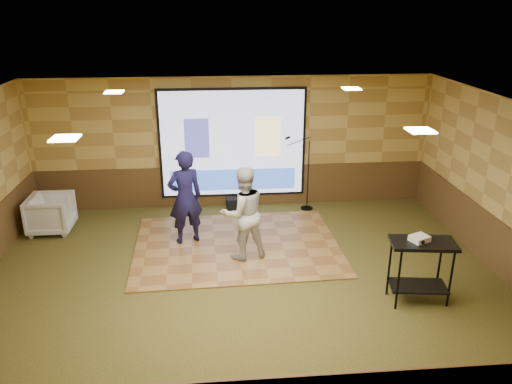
{
  "coord_description": "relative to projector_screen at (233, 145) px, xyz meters",
  "views": [
    {
      "loc": [
        -0.42,
        -7.49,
        4.49
      ],
      "look_at": [
        0.31,
        0.86,
        1.3
      ],
      "focal_mm": 35.0,
      "sensor_mm": 36.0,
      "label": 1
    }
  ],
  "objects": [
    {
      "name": "downlight_nw",
      "position": [
        -2.2,
        -1.64,
        1.5
      ],
      "size": [
        0.32,
        0.32,
        0.02
      ],
      "primitive_type": "cube",
      "color": "#FFE6BF",
      "rests_on": "room_shell"
    },
    {
      "name": "duffel_bag",
      "position": [
        0.04,
        -0.19,
        -1.35
      ],
      "size": [
        0.43,
        0.32,
        0.25
      ],
      "primitive_type": "cube",
      "rotation": [
        0.0,
        0.0,
        0.14
      ],
      "color": "black",
      "rests_on": "ground"
    },
    {
      "name": "wainscot_back",
      "position": [
        0.0,
        0.04,
        -1.0
      ],
      "size": [
        9.0,
        0.04,
        0.95
      ],
      "primitive_type": "cube",
      "color": "brown",
      "rests_on": "ground"
    },
    {
      "name": "player_left",
      "position": [
        -1.01,
        -1.87,
        -0.51
      ],
      "size": [
        0.79,
        0.66,
        1.87
      ],
      "primitive_type": "imported",
      "rotation": [
        0.0,
        0.0,
        3.49
      ],
      "color": "#15133B",
      "rests_on": "dance_floor"
    },
    {
      "name": "downlight_sw",
      "position": [
        -2.2,
        -4.94,
        1.5
      ],
      "size": [
        0.32,
        0.32,
        0.02
      ],
      "primitive_type": "cube",
      "color": "#FFE6BF",
      "rests_on": "room_shell"
    },
    {
      "name": "banquet_chair",
      "position": [
        -3.83,
        -1.11,
        -1.08
      ],
      "size": [
        0.87,
        0.84,
        0.79
      ],
      "primitive_type": "imported",
      "rotation": [
        0.0,
        0.0,
        1.57
      ],
      "color": "gray",
      "rests_on": "ground"
    },
    {
      "name": "av_table",
      "position": [
        2.75,
        -4.28,
        -0.73
      ],
      "size": [
        0.99,
        0.52,
        1.04
      ],
      "rotation": [
        0.0,
        0.0,
        -0.14
      ],
      "color": "black",
      "rests_on": "ground"
    },
    {
      "name": "room_shell",
      "position": [
        0.0,
        -3.44,
        0.62
      ],
      "size": [
        9.04,
        7.04,
        3.02
      ],
      "color": "tan",
      "rests_on": "ground"
    },
    {
      "name": "downlight_se",
      "position": [
        2.2,
        -4.94,
        1.5
      ],
      "size": [
        0.32,
        0.32,
        0.02
      ],
      "primitive_type": "cube",
      "color": "#FFE6BF",
      "rests_on": "room_shell"
    },
    {
      "name": "projector",
      "position": [
        2.69,
        -4.26,
        -0.39
      ],
      "size": [
        0.34,
        0.32,
        0.09
      ],
      "primitive_type": "cube",
      "rotation": [
        0.0,
        0.0,
        0.42
      ],
      "color": "silver",
      "rests_on": "av_table"
    },
    {
      "name": "mic_stand",
      "position": [
        1.63,
        -0.37,
        -0.98
      ],
      "size": [
        0.69,
        0.28,
        1.75
      ],
      "rotation": [
        0.0,
        0.0,
        -0.43
      ],
      "color": "black",
      "rests_on": "ground"
    },
    {
      "name": "player_right",
      "position": [
        0.07,
        -2.62,
        -0.57
      ],
      "size": [
        1.01,
        0.89,
        1.76
      ],
      "primitive_type": "imported",
      "rotation": [
        0.0,
        0.0,
        3.44
      ],
      "color": "beige",
      "rests_on": "dance_floor"
    },
    {
      "name": "downlight_ne",
      "position": [
        2.2,
        -1.64,
        1.5
      ],
      "size": [
        0.32,
        0.32,
        0.02
      ],
      "primitive_type": "cube",
      "color": "#FFE6BF",
      "rests_on": "room_shell"
    },
    {
      "name": "ground",
      "position": [
        0.0,
        -3.44,
        -1.47
      ],
      "size": [
        9.0,
        9.0,
        0.0
      ],
      "primitive_type": "plane",
      "color": "#2C3217",
      "rests_on": "ground"
    },
    {
      "name": "wainscot_right",
      "position": [
        4.48,
        -3.44,
        -1.0
      ],
      "size": [
        0.04,
        7.0,
        0.95
      ],
      "primitive_type": "cube",
      "color": "brown",
      "rests_on": "ground"
    },
    {
      "name": "projector_screen",
      "position": [
        0.0,
        0.0,
        0.0
      ],
      "size": [
        3.32,
        0.06,
        2.52
      ],
      "color": "black",
      "rests_on": "room_shell"
    },
    {
      "name": "dance_floor",
      "position": [
        -0.03,
        -2.13,
        -1.46
      ],
      "size": [
        4.05,
        3.14,
        0.03
      ],
      "primitive_type": "cube",
      "rotation": [
        0.0,
        0.0,
        0.03
      ],
      "color": "olive",
      "rests_on": "ground"
    }
  ]
}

